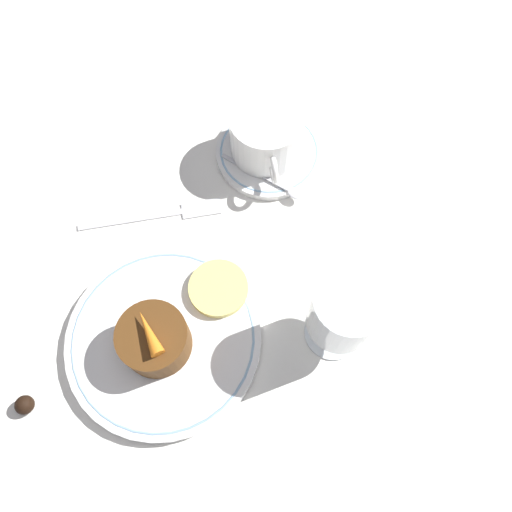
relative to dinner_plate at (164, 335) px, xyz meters
The scene contains 11 objects.
ground_plane 0.05m from the dinner_plate, 84.46° to the left, with size 3.00×3.00×0.00m, color white.
dinner_plate is the anchor object (origin of this frame).
saucer 0.28m from the dinner_plate, 145.12° to the left, with size 0.14×0.14×0.01m.
coffee_cup 0.28m from the dinner_plate, 146.06° to the left, with size 0.12×0.09×0.07m.
spoon 0.24m from the dinner_plate, 139.54° to the left, with size 0.09×0.10×0.00m.
wine_glass 0.21m from the dinner_plate, 82.76° to the left, with size 0.07×0.07×0.13m.
fork 0.16m from the dinner_plate, behind, with size 0.02×0.18×0.01m.
dessert_cake 0.03m from the dinner_plate, 26.38° to the right, with size 0.08×0.08×0.05m.
carrot_garnish 0.06m from the dinner_plate, 26.38° to the right, with size 0.05×0.03×0.02m.
pineapple_slice 0.08m from the dinner_plate, 121.85° to the left, with size 0.07×0.07×0.01m.
chocolate_truffle 0.16m from the dinner_plate, 70.67° to the right, with size 0.02×0.02×0.02m.
Camera 1 is at (0.15, 0.03, 0.57)m, focal length 35.00 mm.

